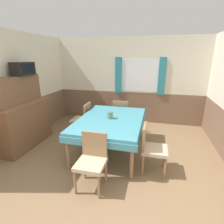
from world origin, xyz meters
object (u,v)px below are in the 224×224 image
sideboard (23,117)px  vase (110,115)px  chair_head_window (121,114)px  chair_left_far (83,118)px  tv (23,69)px  chair_head_near (92,159)px  dining_table (111,123)px  chair_right_near (151,147)px

sideboard → vase: 2.00m
chair_head_window → chair_left_far: (-0.90, -0.62, 0.00)m
sideboard → tv: tv is taller
chair_head_window → chair_head_near: size_ratio=1.00×
dining_table → sideboard: bearing=-172.1°
chair_head_window → chair_left_far: 1.09m
chair_head_near → dining_table: bearing=-90.0°
chair_left_far → vase: size_ratio=5.87×
dining_table → chair_head_near: (0.00, -1.19, -0.16)m
chair_head_near → tv: size_ratio=1.82×
chair_right_near → sideboard: 2.91m
chair_head_near → tv: 2.60m
dining_table → vase: size_ratio=12.87×
chair_head_near → sideboard: 2.20m
chair_head_window → chair_left_far: same height
chair_right_near → chair_left_far: same height
chair_head_near → tv: bearing=-29.2°
chair_left_far → sideboard: bearing=127.5°
chair_head_near → sideboard: sideboard is taller
dining_table → chair_head_near: size_ratio=2.19×
chair_head_window → chair_left_far: bearing=-145.2°
chair_right_near → chair_head_window: (-0.90, 1.75, 0.00)m
chair_head_near → vase: size_ratio=5.87×
chair_head_window → vase: 1.23m
chair_head_window → chair_left_far: size_ratio=1.00×
chair_right_near → sideboard: bearing=-95.7°
chair_right_near → chair_head_window: same height
chair_head_window → sideboard: 2.48m
chair_head_window → chair_head_near: 2.37m
dining_table → tv: (-1.98, -0.08, 1.12)m
vase → chair_head_near: bearing=-89.4°
chair_left_far → chair_head_near: size_ratio=1.00×
dining_table → chair_left_far: chair_left_far is taller
tv → chair_head_window: bearing=32.7°
chair_left_far → chair_head_window: bearing=-55.2°
chair_left_far → chair_head_near: (0.90, -1.75, 0.00)m
dining_table → sideboard: size_ratio=1.20×
chair_left_far → tv: (-1.08, -0.65, 1.29)m
sideboard → tv: 1.09m
dining_table → chair_head_window: 1.20m
tv → dining_table: bearing=2.4°
chair_right_near → chair_head_near: bearing=-55.2°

